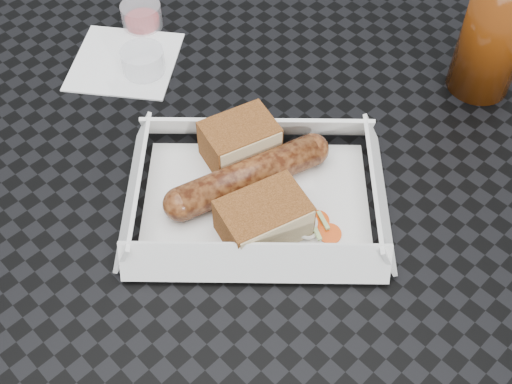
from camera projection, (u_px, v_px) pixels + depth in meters
patio_table at (210, 228)px, 0.71m from camera, size 0.80×0.80×0.74m
food_tray at (256, 202)px, 0.63m from camera, size 0.22×0.15×0.00m
bratwurst at (249, 176)px, 0.63m from camera, size 0.16×0.10×0.03m
bread_near at (240, 141)px, 0.65m from camera, size 0.09×0.08×0.04m
bread_far at (263, 218)px, 0.59m from camera, size 0.10×0.08×0.04m
veg_garnish at (315, 227)px, 0.61m from camera, size 0.03×0.03×0.00m
napkin at (125, 61)px, 0.76m from camera, size 0.13×0.13×0.00m
condiment_cup_sauce at (142, 16)px, 0.80m from camera, size 0.05×0.05×0.03m
condiment_cup_empty at (143, 61)px, 0.74m from camera, size 0.05×0.05×0.03m
drink_glass at (495, 33)px, 0.68m from camera, size 0.07×0.07×0.15m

